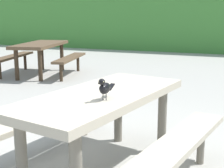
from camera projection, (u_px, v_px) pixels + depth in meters
The scene contains 4 objects.
hedge_wall at pixel (212, 21), 12.11m from camera, with size 28.00×1.63×2.23m, color #428438.
picnic_table_foreground at pixel (102, 113), 2.89m from camera, with size 1.98×2.00×0.74m.
bird_grackle at pixel (104, 88), 2.58m from camera, with size 0.07×0.29×0.18m.
picnic_table_mid_left at pixel (41, 51), 7.57m from camera, with size 1.98×2.01×0.74m.
Camera 1 is at (1.12, -2.31, 1.42)m, focal length 52.66 mm.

